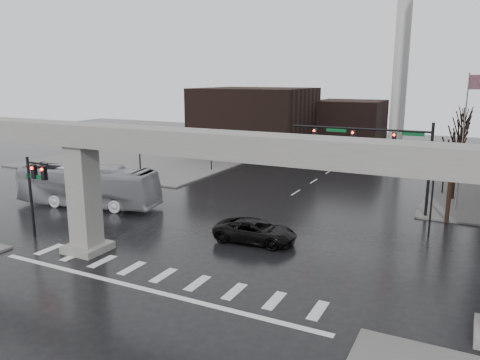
% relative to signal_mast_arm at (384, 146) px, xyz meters
% --- Properties ---
extents(ground, '(160.00, 160.00, 0.00)m').
position_rel_signal_mast_arm_xyz_m(ground, '(-8.99, -18.80, -5.83)').
color(ground, black).
rests_on(ground, ground).
extents(sidewalk_nw, '(28.00, 36.00, 0.15)m').
position_rel_signal_mast_arm_xyz_m(sidewalk_nw, '(-34.99, 17.20, -5.75)').
color(sidewalk_nw, '#605E5C').
rests_on(sidewalk_nw, ground).
extents(elevated_guideway, '(48.00, 2.60, 8.70)m').
position_rel_signal_mast_arm_xyz_m(elevated_guideway, '(-7.73, -18.80, 1.05)').
color(elevated_guideway, gray).
rests_on(elevated_guideway, ground).
extents(building_far_left, '(16.00, 14.00, 10.00)m').
position_rel_signal_mast_arm_xyz_m(building_far_left, '(-22.99, 23.20, -0.83)').
color(building_far_left, black).
rests_on(building_far_left, ground).
extents(building_far_mid, '(10.00, 10.00, 8.00)m').
position_rel_signal_mast_arm_xyz_m(building_far_mid, '(-10.99, 33.20, -1.83)').
color(building_far_mid, black).
rests_on(building_far_mid, ground).
extents(smokestack, '(3.60, 3.60, 30.00)m').
position_rel_signal_mast_arm_xyz_m(smokestack, '(-2.99, 27.20, 7.52)').
color(smokestack, silver).
rests_on(smokestack, ground).
extents(signal_mast_arm, '(12.12, 0.43, 8.00)m').
position_rel_signal_mast_arm_xyz_m(signal_mast_arm, '(0.00, 0.00, 0.00)').
color(signal_mast_arm, black).
rests_on(signal_mast_arm, ground).
extents(signal_left_pole, '(2.30, 0.30, 6.00)m').
position_rel_signal_mast_arm_xyz_m(signal_left_pole, '(-21.24, -18.30, -1.76)').
color(signal_left_pole, black).
rests_on(signal_left_pole, ground).
extents(flagpole_assembly, '(2.06, 0.12, 12.00)m').
position_rel_signal_mast_arm_xyz_m(flagpole_assembly, '(6.30, 3.20, 1.70)').
color(flagpole_assembly, silver).
rests_on(flagpole_assembly, ground).
extents(lamp_right_0, '(1.22, 0.32, 5.11)m').
position_rel_signal_mast_arm_xyz_m(lamp_right_0, '(4.51, -4.80, -2.36)').
color(lamp_right_0, black).
rests_on(lamp_right_0, ground).
extents(lamp_right_1, '(1.22, 0.32, 5.11)m').
position_rel_signal_mast_arm_xyz_m(lamp_right_1, '(4.51, 9.20, -2.36)').
color(lamp_right_1, black).
rests_on(lamp_right_1, ground).
extents(lamp_right_2, '(1.22, 0.32, 5.11)m').
position_rel_signal_mast_arm_xyz_m(lamp_right_2, '(4.51, 23.20, -2.36)').
color(lamp_right_2, black).
rests_on(lamp_right_2, ground).
extents(lamp_left_0, '(1.22, 0.32, 5.11)m').
position_rel_signal_mast_arm_xyz_m(lamp_left_0, '(-22.49, -4.80, -2.36)').
color(lamp_left_0, black).
rests_on(lamp_left_0, ground).
extents(lamp_left_1, '(1.22, 0.32, 5.11)m').
position_rel_signal_mast_arm_xyz_m(lamp_left_1, '(-22.49, 9.20, -2.36)').
color(lamp_left_1, black).
rests_on(lamp_left_1, ground).
extents(lamp_left_2, '(1.22, 0.32, 5.11)m').
position_rel_signal_mast_arm_xyz_m(lamp_left_2, '(-22.49, 23.20, -2.36)').
color(lamp_left_2, black).
rests_on(lamp_left_2, ground).
extents(tree_right_0, '(1.09, 1.58, 7.50)m').
position_rel_signal_mast_arm_xyz_m(tree_right_0, '(5.54, -0.78, -3.04)').
color(tree_right_0, black).
rests_on(tree_right_0, ground).
extents(tree_right_1, '(1.09, 1.61, 7.67)m').
position_rel_signal_mast_arm_xyz_m(tree_right_1, '(5.54, 7.22, -2.98)').
color(tree_right_1, black).
rests_on(tree_right_1, ground).
extents(tree_right_2, '(1.10, 1.63, 7.85)m').
position_rel_signal_mast_arm_xyz_m(tree_right_2, '(5.54, 15.22, -2.91)').
color(tree_right_2, black).
rests_on(tree_right_2, ground).
extents(tree_right_3, '(1.11, 1.66, 8.02)m').
position_rel_signal_mast_arm_xyz_m(tree_right_3, '(5.54, 23.22, -2.85)').
color(tree_right_3, black).
rests_on(tree_right_3, ground).
extents(tree_right_4, '(1.12, 1.69, 8.19)m').
position_rel_signal_mast_arm_xyz_m(tree_right_4, '(5.54, 31.22, -2.79)').
color(tree_right_4, black).
rests_on(tree_right_4, ground).
extents(pickup_truck, '(6.10, 3.11, 1.65)m').
position_rel_signal_mast_arm_xyz_m(pickup_truck, '(-6.51, -12.07, -5.00)').
color(pickup_truck, black).
rests_on(pickup_truck, ground).
extents(city_bus, '(13.81, 5.45, 3.75)m').
position_rel_signal_mast_arm_xyz_m(city_bus, '(-24.28, -10.18, -3.95)').
color(city_bus, silver).
rests_on(city_bus, ground).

